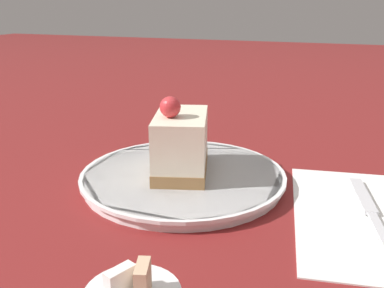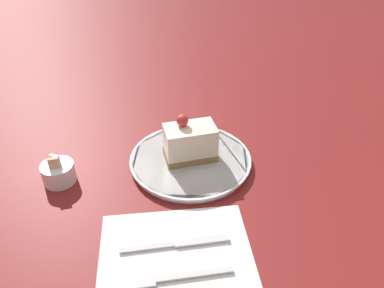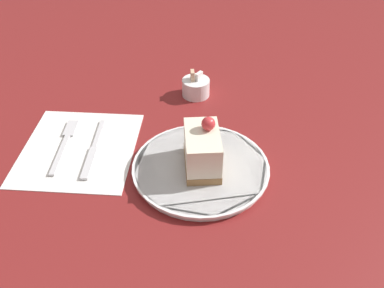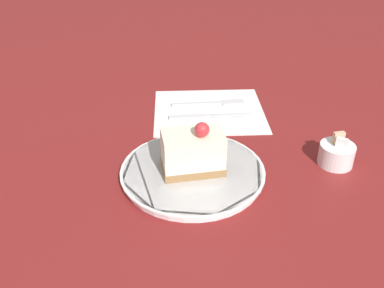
% 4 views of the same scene
% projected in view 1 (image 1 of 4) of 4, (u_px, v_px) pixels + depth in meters
% --- Properties ---
extents(ground_plane, '(4.00, 4.00, 0.00)m').
position_uv_depth(ground_plane, '(160.00, 192.00, 0.50)').
color(ground_plane, maroon).
extents(plate, '(0.25, 0.25, 0.01)m').
position_uv_depth(plate, '(183.00, 177.00, 0.52)').
color(plate, white).
rests_on(plate, ground_plane).
extents(cake_slice, '(0.09, 0.12, 0.10)m').
position_uv_depth(cake_slice, '(181.00, 143.00, 0.51)').
color(cake_slice, olive).
rests_on(cake_slice, plate).
extents(knife, '(0.05, 0.18, 0.00)m').
position_uv_depth(knife, '(368.00, 206.00, 0.46)').
color(knife, silver).
rests_on(knife, napkin).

